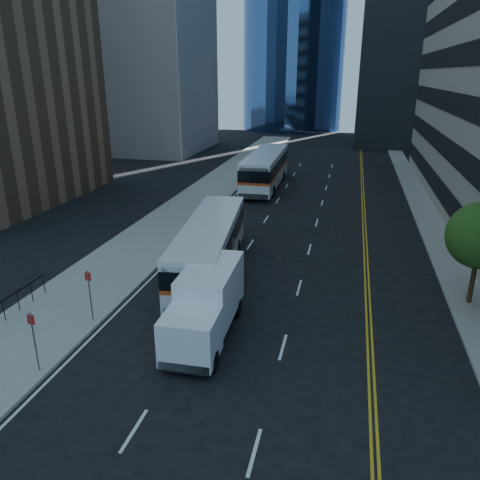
{
  "coord_description": "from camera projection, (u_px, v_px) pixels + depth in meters",
  "views": [
    {
      "loc": [
        2.67,
        -15.1,
        10.96
      ],
      "look_at": [
        -2.58,
        7.1,
        2.8
      ],
      "focal_mm": 35.0,
      "sensor_mm": 36.0,
      "label": 1
    }
  ],
  "objects": [
    {
      "name": "ground",
      "position": [
        263.0,
        373.0,
        18.11
      ],
      "size": [
        160.0,
        160.0,
        0.0
      ],
      "primitive_type": "plane",
      "color": "black",
      "rests_on": "ground"
    },
    {
      "name": "sidewalk_west",
      "position": [
        201.0,
        198.0,
        43.27
      ],
      "size": [
        5.0,
        90.0,
        0.15
      ],
      "primitive_type": "cube",
      "color": "gray",
      "rests_on": "ground"
    },
    {
      "name": "bus_front",
      "position": [
        210.0,
        246.0,
        26.64
      ],
      "size": [
        3.98,
        12.14,
        3.07
      ],
      "rotation": [
        0.0,
        0.0,
        0.12
      ],
      "color": "silver",
      "rests_on": "ground"
    },
    {
      "name": "bus_rear",
      "position": [
        265.0,
        168.0,
        47.21
      ],
      "size": [
        3.21,
        13.42,
        3.45
      ],
      "rotation": [
        0.0,
        0.0,
        0.02
      ],
      "color": "white",
      "rests_on": "ground"
    },
    {
      "name": "box_truck",
      "position": [
        206.0,
        304.0,
        20.14
      ],
      "size": [
        2.3,
        6.28,
        2.98
      ],
      "rotation": [
        0.0,
        0.0,
        0.03
      ],
      "color": "white",
      "rests_on": "ground"
    },
    {
      "name": "sidewalk_east",
      "position": [
        424.0,
        211.0,
        39.04
      ],
      "size": [
        2.0,
        90.0,
        0.15
      ],
      "primitive_type": "cube",
      "color": "gray",
      "rests_on": "ground"
    },
    {
      "name": "midrise_west",
      "position": [
        138.0,
        24.0,
        65.94
      ],
      "size": [
        18.0,
        18.0,
        35.0
      ],
      "primitive_type": "cube",
      "color": "gray",
      "rests_on": "ground"
    }
  ]
}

